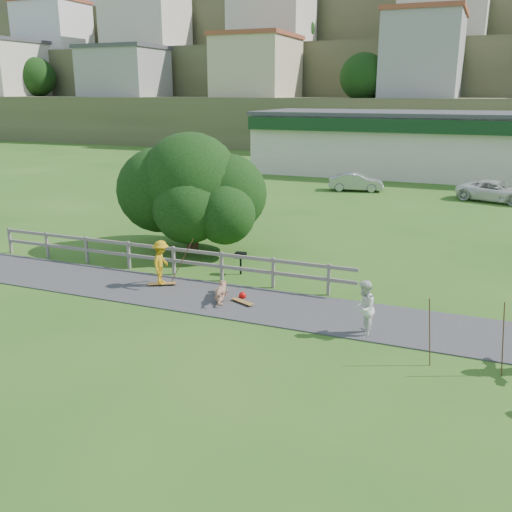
% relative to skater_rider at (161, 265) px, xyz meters
% --- Properties ---
extents(ground, '(260.00, 260.00, 0.00)m').
position_rel_skater_rider_xyz_m(ground, '(3.71, -1.95, -0.79)').
color(ground, '#285A19').
rests_on(ground, ground).
extents(path, '(34.00, 3.00, 0.04)m').
position_rel_skater_rider_xyz_m(path, '(3.71, -0.45, -0.77)').
color(path, '#343436').
rests_on(path, ground).
extents(fence, '(15.05, 0.10, 1.10)m').
position_rel_skater_rider_xyz_m(fence, '(-0.91, 1.35, -0.07)').
color(fence, slate).
rests_on(fence, ground).
extents(strip_mall, '(32.50, 10.75, 5.10)m').
position_rel_skater_rider_xyz_m(strip_mall, '(7.71, 32.99, 1.79)').
color(strip_mall, beige).
rests_on(strip_mall, ground).
extents(hillside, '(220.00, 67.00, 47.50)m').
position_rel_skater_rider_xyz_m(hillside, '(3.71, 89.36, 13.63)').
color(hillside, '#4C5331').
rests_on(hillside, ground).
extents(skater_rider, '(0.78, 1.12, 1.58)m').
position_rel_skater_rider_xyz_m(skater_rider, '(0.00, 0.00, 0.00)').
color(skater_rider, gold).
rests_on(skater_rider, ground).
extents(skater_fallen, '(1.71, 0.94, 0.61)m').
position_rel_skater_rider_xyz_m(skater_fallen, '(2.57, -0.47, -0.48)').
color(skater_fallen, '#A7775C').
rests_on(skater_fallen, ground).
extents(spectator_a, '(0.66, 0.83, 1.63)m').
position_rel_skater_rider_xyz_m(spectator_a, '(7.49, -1.54, 0.03)').
color(spectator_a, silver).
rests_on(spectator_a, ground).
extents(car_silver, '(3.91, 2.02, 1.23)m').
position_rel_skater_rider_xyz_m(car_silver, '(1.89, 22.72, -0.18)').
color(car_silver, '#A6A8AE').
rests_on(car_silver, ground).
extents(car_white, '(5.07, 3.37, 1.29)m').
position_rel_skater_rider_xyz_m(car_white, '(10.92, 22.01, -0.14)').
color(car_white, white).
rests_on(car_white, ground).
extents(tree, '(6.90, 6.90, 4.25)m').
position_rel_skater_rider_xyz_m(tree, '(-1.29, 4.69, 1.34)').
color(tree, black).
rests_on(tree, ground).
extents(bbq, '(0.41, 0.33, 0.85)m').
position_rel_skater_rider_xyz_m(bbq, '(2.03, 2.33, -0.36)').
color(bbq, black).
rests_on(bbq, ground).
extents(longboard_rider, '(0.99, 0.69, 0.11)m').
position_rel_skater_rider_xyz_m(longboard_rider, '(0.00, 0.00, -0.73)').
color(longboard_rider, olive).
rests_on(longboard_rider, ground).
extents(longboard_fallen, '(0.90, 0.56, 0.10)m').
position_rel_skater_rider_xyz_m(longboard_fallen, '(3.37, -0.57, -0.74)').
color(longboard_fallen, olive).
rests_on(longboard_fallen, ground).
extents(helmet, '(0.25, 0.25, 0.25)m').
position_rel_skater_rider_xyz_m(helmet, '(3.17, -0.12, -0.66)').
color(helmet, red).
rests_on(helmet, ground).
extents(pole_rider, '(0.03, 0.03, 2.01)m').
position_rel_skater_rider_xyz_m(pole_rider, '(0.60, 0.40, 0.21)').
color(pole_rider, '#503020').
rests_on(pole_rider, ground).
extents(pole_spec_left, '(0.03, 0.03, 1.79)m').
position_rel_skater_rider_xyz_m(pole_spec_left, '(9.39, -2.74, 0.11)').
color(pole_spec_left, '#503020').
rests_on(pole_spec_left, ground).
extents(pole_spec_right, '(0.03, 0.03, 1.90)m').
position_rel_skater_rider_xyz_m(pole_spec_right, '(11.07, -2.64, 0.16)').
color(pole_spec_right, '#503020').
rests_on(pole_spec_right, ground).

